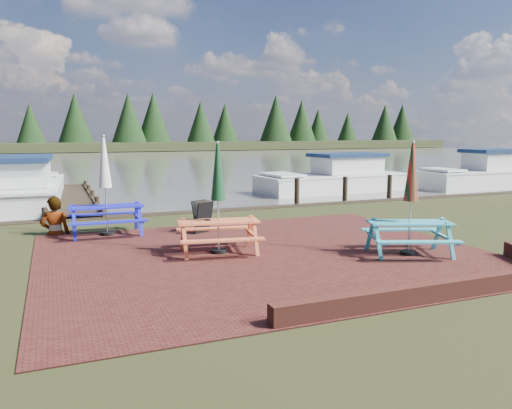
{
  "coord_description": "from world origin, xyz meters",
  "views": [
    {
      "loc": [
        -4.02,
        -8.27,
        2.53
      ],
      "look_at": [
        -0.04,
        1.46,
        1.0
      ],
      "focal_mm": 35.0,
      "sensor_mm": 36.0,
      "label": 1
    }
  ],
  "objects": [
    {
      "name": "ground",
      "position": [
        0.0,
        0.0,
        0.0
      ],
      "size": [
        120.0,
        120.0,
        0.0
      ],
      "primitive_type": "plane",
      "color": "black",
      "rests_on": "ground"
    },
    {
      "name": "paving",
      "position": [
        0.0,
        1.0,
        0.01
      ],
      "size": [
        9.0,
        7.5,
        0.02
      ],
      "primitive_type": "cube",
      "color": "#3D1513",
      "rests_on": "ground"
    },
    {
      "name": "brick_wall",
      "position": [
        2.15,
        -2.42,
        0.15
      ],
      "size": [
        6.21,
        1.79,
        0.3
      ],
      "color": "#4C1E16",
      "rests_on": "ground"
    },
    {
      "name": "water",
      "position": [
        0.0,
        37.0,
        0.0
      ],
      "size": [
        120.0,
        60.0,
        0.02
      ],
      "primitive_type": "cube",
      "color": "#46433C",
      "rests_on": "ground"
    },
    {
      "name": "far_treeline",
      "position": [
        0.0,
        66.0,
        3.28
      ],
      "size": [
        120.0,
        10.0,
        8.1
      ],
      "color": "black",
      "rests_on": "ground"
    },
    {
      "name": "picnic_table_teal",
      "position": [
        2.72,
        -0.14,
        0.81
      ],
      "size": [
        2.1,
        1.99,
        2.32
      ],
      "rotation": [
        0.0,
        0.0,
        -0.37
      ],
      "color": "teal",
      "rests_on": "ground"
    },
    {
      "name": "picnic_table_red",
      "position": [
        -0.88,
        1.49,
        0.81
      ],
      "size": [
        1.9,
        1.75,
        2.32
      ],
      "rotation": [
        0.0,
        0.0,
        -0.17
      ],
      "color": "#D66237",
      "rests_on": "ground"
    },
    {
      "name": "picnic_table_blue",
      "position": [
        -2.85,
        4.3,
        0.85
      ],
      "size": [
        1.79,
        1.6,
        2.44
      ],
      "rotation": [
        0.0,
        0.0,
        -0.02
      ],
      "color": "#1718AE",
      "rests_on": "ground"
    },
    {
      "name": "chalkboard",
      "position": [
        -0.59,
        3.69,
        0.42
      ],
      "size": [
        0.54,
        0.68,
        0.81
      ],
      "rotation": [
        0.0,
        0.0,
        0.48
      ],
      "color": "black",
      "rests_on": "ground"
    },
    {
      "name": "jetty",
      "position": [
        -3.5,
        11.28,
        0.11
      ],
      "size": [
        1.76,
        9.08,
        1.0
      ],
      "color": "black",
      "rests_on": "ground"
    },
    {
      "name": "boat_jetty",
      "position": [
        -4.99,
        11.51,
        0.42
      ],
      "size": [
        2.82,
        7.29,
        2.08
      ],
      "rotation": [
        0.0,
        0.0,
        -0.05
      ],
      "color": "silver",
      "rests_on": "ground"
    },
    {
      "name": "boat_near",
      "position": [
        7.96,
        11.43,
        0.38
      ],
      "size": [
        7.29,
        3.05,
        1.92
      ],
      "rotation": [
        0.0,
        0.0,
        1.65
      ],
      "color": "silver",
      "rests_on": "ground"
    },
    {
      "name": "boat_far",
      "position": [
        15.59,
        10.08,
        0.42
      ],
      "size": [
        6.65,
        2.39,
        2.07
      ],
      "rotation": [
        0.0,
        0.0,
        1.57
      ],
      "color": "silver",
      "rests_on": "ground"
    },
    {
      "name": "person",
      "position": [
        -4.04,
        4.84,
        0.95
      ],
      "size": [
        0.71,
        0.48,
        1.91
      ],
      "primitive_type": "imported",
      "rotation": [
        0.0,
        0.0,
        3.11
      ],
      "color": "gray",
      "rests_on": "ground"
    }
  ]
}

